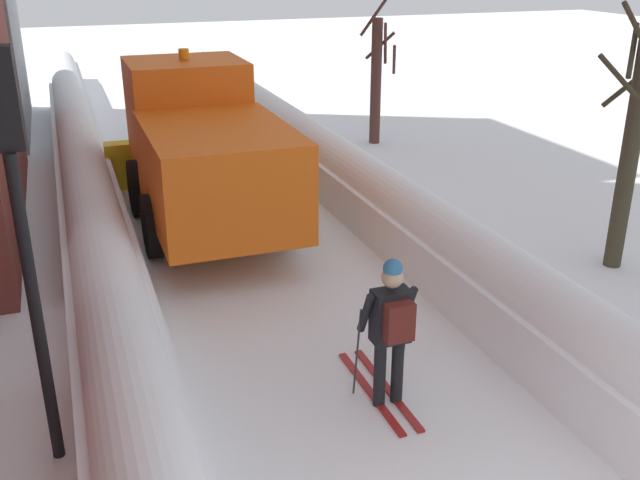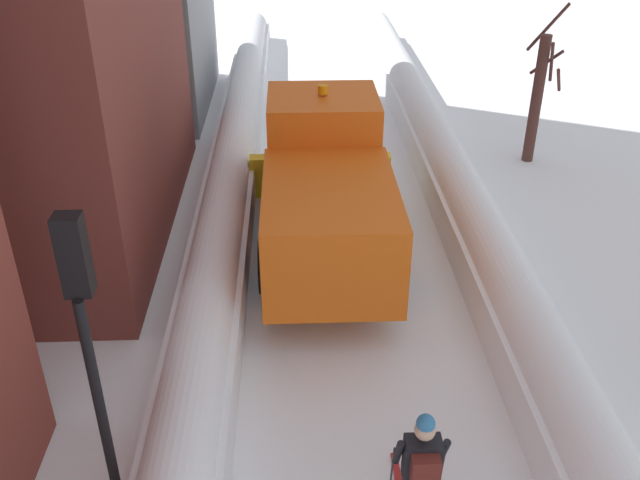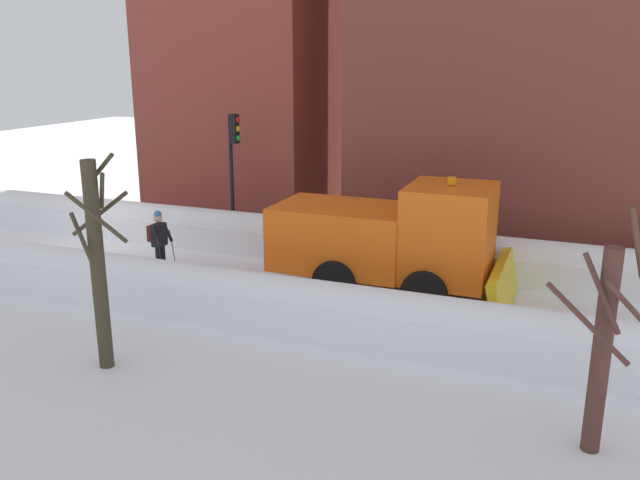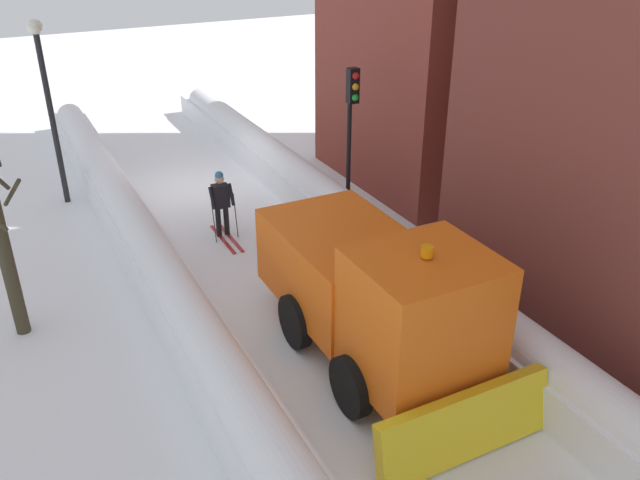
{
  "view_description": "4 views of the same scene",
  "coord_description": "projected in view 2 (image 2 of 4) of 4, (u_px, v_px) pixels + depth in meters",
  "views": [
    {
      "loc": [
        -2.82,
        -2.93,
        4.89
      ],
      "look_at": [
        0.19,
        5.39,
        1.31
      ],
      "focal_mm": 40.59,
      "sensor_mm": 36.0,
      "label": 1
    },
    {
      "loc": [
        -1.08,
        -2.14,
        7.25
      ],
      "look_at": [
        -0.68,
        7.63,
        1.65
      ],
      "focal_mm": 39.13,
      "sensor_mm": 36.0,
      "label": 2
    },
    {
      "loc": [
        14.84,
        13.93,
        5.83
      ],
      "look_at": [
        -0.15,
        8.0,
        1.33
      ],
      "focal_mm": 36.93,
      "sensor_mm": 36.0,
      "label": 3
    },
    {
      "loc": [
        5.17,
        18.55,
        7.89
      ],
      "look_at": [
        -0.46,
        7.55,
        1.55
      ],
      "focal_mm": 37.11,
      "sensor_mm": 36.0,
      "label": 4
    }
  ],
  "objects": [
    {
      "name": "ground_plane",
      "position": [
        348.0,
        252.0,
        14.17
      ],
      "size": [
        80.0,
        80.0,
        0.0
      ],
      "primitive_type": "plane",
      "color": "white"
    },
    {
      "name": "snowbank_left",
      "position": [
        222.0,
        230.0,
        13.79
      ],
      "size": [
        1.1,
        36.0,
        1.24
      ],
      "color": "white",
      "rests_on": "ground"
    },
    {
      "name": "snowbank_right",
      "position": [
        474.0,
        225.0,
        13.98
      ],
      "size": [
        1.1,
        36.0,
        1.22
      ],
      "color": "white",
      "rests_on": "ground"
    },
    {
      "name": "plow_truck",
      "position": [
        326.0,
        191.0,
        13.27
      ],
      "size": [
        3.2,
        5.98,
        3.12
      ],
      "color": "orange",
      "rests_on": "ground"
    },
    {
      "name": "skier",
      "position": [
        421.0,
        469.0,
        7.99
      ],
      "size": [
        0.62,
        1.8,
        1.81
      ],
      "color": "black",
      "rests_on": "ground"
    },
    {
      "name": "traffic_light_pole",
      "position": [
        86.0,
        320.0,
        7.28
      ],
      "size": [
        0.28,
        0.42,
        4.13
      ],
      "color": "black",
      "rests_on": "ground"
    },
    {
      "name": "bare_tree_mid",
      "position": [
        538.0,
        96.0,
        17.41
      ],
      "size": [
        1.03,
        1.38,
        3.97
      ],
      "color": "#4D2D26",
      "rests_on": "ground"
    }
  ]
}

